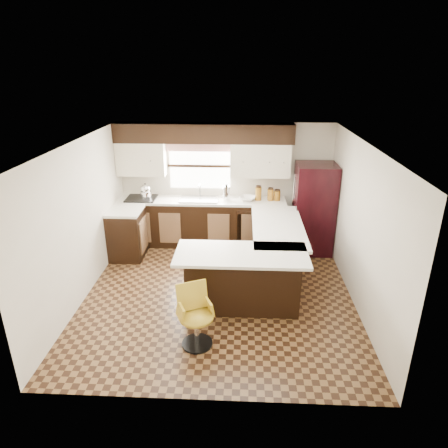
# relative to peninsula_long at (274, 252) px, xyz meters

# --- Properties ---
(floor) EXTENTS (4.40, 4.40, 0.00)m
(floor) POSITION_rel_peninsula_long_xyz_m (-0.90, -0.62, -0.45)
(floor) COLOR #49301A
(floor) RESTS_ON ground
(ceiling) EXTENTS (4.40, 4.40, 0.00)m
(ceiling) POSITION_rel_peninsula_long_xyz_m (-0.90, -0.62, 1.95)
(ceiling) COLOR silver
(ceiling) RESTS_ON wall_back
(wall_back) EXTENTS (4.40, 0.00, 4.40)m
(wall_back) POSITION_rel_peninsula_long_xyz_m (-0.90, 1.58, 0.75)
(wall_back) COLOR beige
(wall_back) RESTS_ON floor
(wall_front) EXTENTS (4.40, 0.00, 4.40)m
(wall_front) POSITION_rel_peninsula_long_xyz_m (-0.90, -2.83, 0.75)
(wall_front) COLOR beige
(wall_front) RESTS_ON floor
(wall_left) EXTENTS (0.00, 4.40, 4.40)m
(wall_left) POSITION_rel_peninsula_long_xyz_m (-3.00, -0.62, 0.75)
(wall_left) COLOR beige
(wall_left) RESTS_ON floor
(wall_right) EXTENTS (0.00, 4.40, 4.40)m
(wall_right) POSITION_rel_peninsula_long_xyz_m (1.20, -0.62, 0.75)
(wall_right) COLOR beige
(wall_right) RESTS_ON floor
(base_cab_back) EXTENTS (3.30, 0.60, 0.90)m
(base_cab_back) POSITION_rel_peninsula_long_xyz_m (-1.35, 1.28, 0.00)
(base_cab_back) COLOR black
(base_cab_back) RESTS_ON floor
(base_cab_left) EXTENTS (0.60, 0.70, 0.90)m
(base_cab_left) POSITION_rel_peninsula_long_xyz_m (-2.70, 0.62, 0.00)
(base_cab_left) COLOR black
(base_cab_left) RESTS_ON floor
(counter_back) EXTENTS (3.30, 0.60, 0.04)m
(counter_back) POSITION_rel_peninsula_long_xyz_m (-1.35, 1.28, 0.47)
(counter_back) COLOR silver
(counter_back) RESTS_ON base_cab_back
(counter_left) EXTENTS (0.60, 0.70, 0.04)m
(counter_left) POSITION_rel_peninsula_long_xyz_m (-2.70, 0.62, 0.47)
(counter_left) COLOR silver
(counter_left) RESTS_ON base_cab_left
(soffit) EXTENTS (3.40, 0.35, 0.36)m
(soffit) POSITION_rel_peninsula_long_xyz_m (-1.30, 1.40, 1.77)
(soffit) COLOR black
(soffit) RESTS_ON wall_back
(upper_cab_left) EXTENTS (0.94, 0.35, 0.64)m
(upper_cab_left) POSITION_rel_peninsula_long_xyz_m (-2.52, 1.40, 1.27)
(upper_cab_left) COLOR beige
(upper_cab_left) RESTS_ON wall_back
(upper_cab_right) EXTENTS (1.14, 0.35, 0.64)m
(upper_cab_right) POSITION_rel_peninsula_long_xyz_m (-0.22, 1.40, 1.27)
(upper_cab_right) COLOR beige
(upper_cab_right) RESTS_ON wall_back
(window_pane) EXTENTS (1.20, 0.02, 0.90)m
(window_pane) POSITION_rel_peninsula_long_xyz_m (-1.40, 1.56, 1.10)
(window_pane) COLOR white
(window_pane) RESTS_ON wall_back
(valance) EXTENTS (1.30, 0.06, 0.18)m
(valance) POSITION_rel_peninsula_long_xyz_m (-1.40, 1.52, 1.49)
(valance) COLOR #D19B93
(valance) RESTS_ON wall_back
(sink) EXTENTS (0.75, 0.45, 0.03)m
(sink) POSITION_rel_peninsula_long_xyz_m (-1.40, 1.25, 0.51)
(sink) COLOR #B2B2B7
(sink) RESTS_ON counter_back
(dishwasher) EXTENTS (0.58, 0.03, 0.78)m
(dishwasher) POSITION_rel_peninsula_long_xyz_m (-0.35, 0.99, -0.02)
(dishwasher) COLOR black
(dishwasher) RESTS_ON floor
(cooktop) EXTENTS (0.58, 0.50, 0.02)m
(cooktop) POSITION_rel_peninsula_long_xyz_m (-2.55, 1.25, 0.51)
(cooktop) COLOR black
(cooktop) RESTS_ON counter_back
(peninsula_long) EXTENTS (0.60, 1.95, 0.90)m
(peninsula_long) POSITION_rel_peninsula_long_xyz_m (0.00, 0.00, 0.00)
(peninsula_long) COLOR black
(peninsula_long) RESTS_ON floor
(peninsula_return) EXTENTS (1.65, 0.60, 0.90)m
(peninsula_return) POSITION_rel_peninsula_long_xyz_m (-0.53, -0.97, 0.00)
(peninsula_return) COLOR black
(peninsula_return) RESTS_ON floor
(counter_pen_long) EXTENTS (0.84, 1.95, 0.04)m
(counter_pen_long) POSITION_rel_peninsula_long_xyz_m (0.05, 0.00, 0.47)
(counter_pen_long) COLOR silver
(counter_pen_long) RESTS_ON peninsula_long
(counter_pen_return) EXTENTS (1.89, 0.84, 0.04)m
(counter_pen_return) POSITION_rel_peninsula_long_xyz_m (-0.55, -1.06, 0.47)
(counter_pen_return) COLOR silver
(counter_pen_return) RESTS_ON peninsula_return
(refrigerator) EXTENTS (0.74, 0.71, 1.73)m
(refrigerator) POSITION_rel_peninsula_long_xyz_m (0.81, 1.07, 0.41)
(refrigerator) COLOR black
(refrigerator) RESTS_ON floor
(bar_chair) EXTENTS (0.59, 0.59, 0.84)m
(bar_chair) POSITION_rel_peninsula_long_xyz_m (-1.11, -1.90, -0.03)
(bar_chair) COLOR gold
(bar_chair) RESTS_ON floor
(kettle) EXTENTS (0.22, 0.22, 0.30)m
(kettle) POSITION_rel_peninsula_long_xyz_m (-2.45, 1.26, 0.67)
(kettle) COLOR silver
(kettle) RESTS_ON cooktop
(percolator) EXTENTS (0.14, 0.14, 0.28)m
(percolator) POSITION_rel_peninsula_long_xyz_m (-0.86, 1.28, 0.63)
(percolator) COLOR silver
(percolator) RESTS_ON counter_back
(mixing_bowl) EXTENTS (0.37, 0.37, 0.08)m
(mixing_bowl) POSITION_rel_peninsula_long_xyz_m (-0.45, 1.28, 0.53)
(mixing_bowl) COLOR white
(mixing_bowl) RESTS_ON counter_back
(canister_large) EXTENTS (0.12, 0.12, 0.26)m
(canister_large) POSITION_rel_peninsula_long_xyz_m (-0.24, 1.30, 0.63)
(canister_large) COLOR #905D16
(canister_large) RESTS_ON counter_back
(canister_med) EXTENTS (0.12, 0.12, 0.22)m
(canister_med) POSITION_rel_peninsula_long_xyz_m (-0.00, 1.30, 0.61)
(canister_med) COLOR #905D16
(canister_med) RESTS_ON counter_back
(canister_small) EXTENTS (0.13, 0.13, 0.19)m
(canister_small) POSITION_rel_peninsula_long_xyz_m (0.12, 1.30, 0.59)
(canister_small) COLOR #905D16
(canister_small) RESTS_ON counter_back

